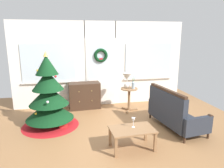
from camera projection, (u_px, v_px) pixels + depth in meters
ground_plane at (115, 133)px, 4.63m from camera, size 6.76×6.76×0.00m
back_wall_with_door at (101, 64)px, 6.32m from camera, size 5.20×0.19×2.55m
christmas_tree at (49, 100)px, 4.88m from camera, size 1.35×1.35×1.79m
dresser_cabinet at (85, 96)px, 6.14m from camera, size 0.92×0.48×0.78m
settee_sofa at (173, 113)px, 4.82m from camera, size 0.89×1.59×0.96m
side_table at (129, 95)px, 5.92m from camera, size 0.50×0.48×0.67m
table_lamp at (127, 78)px, 5.84m from camera, size 0.28×0.28×0.44m
flower_vase at (133, 85)px, 5.81m from camera, size 0.11×0.10×0.35m
coffee_table at (132, 132)px, 3.94m from camera, size 0.87×0.57×0.40m
wine_glass at (133, 120)px, 3.95m from camera, size 0.08×0.08×0.20m
gift_box at (63, 125)px, 4.85m from camera, size 0.18×0.16×0.18m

